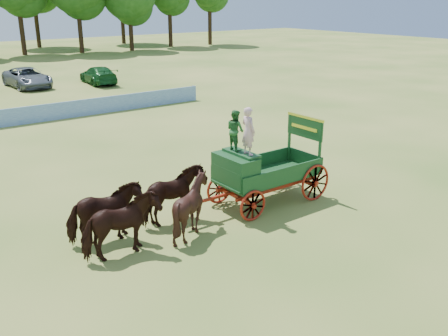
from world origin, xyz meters
TOP-DOWN VIEW (x-y plane):
  - ground at (0.00, 0.00)m, footprint 160.00×160.00m
  - horse_lead_left at (-2.70, -0.13)m, footprint 2.26×1.03m
  - horse_lead_right at (-2.70, 0.97)m, footprint 2.38×1.32m
  - horse_wheel_left at (-0.30, -0.13)m, footprint 2.01×1.86m
  - horse_wheel_right at (-0.30, 0.97)m, footprint 2.36×1.27m
  - farm_dray at (2.67, 0.43)m, footprint 6.00×2.00m
  - sponsor_banner at (-1.00, 18.00)m, footprint 26.00×0.08m

SIDE VIEW (x-z plane):
  - ground at x=0.00m, z-range 0.00..0.00m
  - sponsor_banner at x=-1.00m, z-range 0.00..1.05m
  - horse_lead_left at x=-2.70m, z-range 0.00..1.91m
  - horse_lead_right at x=-2.70m, z-range 0.00..1.91m
  - horse_wheel_right at x=-0.30m, z-range 0.00..1.91m
  - horse_wheel_left at x=-0.30m, z-range 0.00..1.92m
  - farm_dray at x=2.67m, z-range -0.29..3.48m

